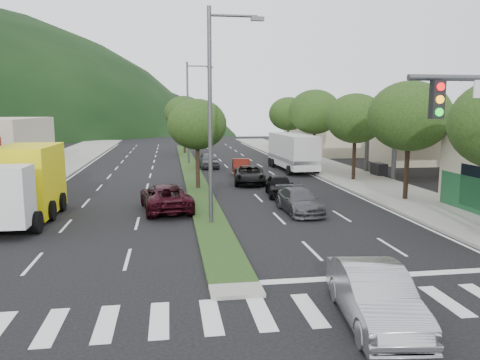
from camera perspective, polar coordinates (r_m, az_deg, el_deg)
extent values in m
plane|color=black|center=(14.85, -0.71, -12.87)|extent=(160.00, 160.00, 0.00)
cube|color=gray|center=(41.62, 11.68, 1.04)|extent=(5.00, 90.00, 0.15)
cube|color=gray|center=(40.60, -24.42, 0.26)|extent=(6.00, 90.00, 0.15)
cube|color=#1B3914|center=(42.07, -5.98, 1.23)|extent=(1.60, 56.00, 0.12)
cube|color=silver|center=(13.02, 0.55, -16.04)|extent=(19.00, 2.20, 0.01)
cube|color=black|center=(14.08, 22.89, 9.02)|extent=(0.35, 0.25, 1.05)
cube|color=silver|center=(41.35, 21.91, 7.40)|extent=(12.00, 8.00, 0.50)
cube|color=yellow|center=(41.36, 21.88, 6.92)|extent=(12.20, 8.20, 0.50)
cylinder|color=#47494C|center=(37.37, 18.31, 3.37)|extent=(0.36, 0.36, 4.60)
cylinder|color=#47494C|center=(41.87, 15.23, 4.02)|extent=(0.36, 0.36, 4.60)
cylinder|color=#47494C|center=(45.69, 24.47, 3.91)|extent=(0.36, 0.36, 4.60)
cube|color=black|center=(39.78, 16.57, 1.20)|extent=(0.80, 1.60, 1.10)
cube|color=black|center=(43.78, 26.10, 1.33)|extent=(0.80, 1.60, 1.10)
cube|color=beige|center=(61.59, 11.76, 5.80)|extent=(10.00, 16.00, 5.20)
cylinder|color=black|center=(29.40, 19.65, 1.51)|extent=(0.28, 0.28, 3.81)
ellipsoid|color=black|center=(29.20, 19.95, 7.34)|extent=(4.80, 4.80, 4.08)
cylinder|color=black|center=(36.60, 13.74, 2.90)|extent=(0.28, 0.28, 3.58)
ellipsoid|color=black|center=(36.44, 13.89, 7.30)|extent=(4.40, 4.40, 3.74)
cylinder|color=black|center=(45.96, 9.01, 4.36)|extent=(0.28, 0.28, 3.92)
ellipsoid|color=black|center=(45.84, 9.10, 8.21)|extent=(5.00, 5.00, 4.25)
cylinder|color=black|center=(55.56, 5.89, 5.03)|extent=(0.28, 0.28, 3.70)
ellipsoid|color=black|center=(55.46, 5.93, 8.02)|extent=(4.60, 4.60, 3.91)
cylinder|color=black|center=(31.95, -5.18, 2.05)|extent=(0.28, 0.28, 3.36)
ellipsoid|color=black|center=(31.76, -5.25, 6.79)|extent=(4.00, 4.00, 3.40)
cylinder|color=black|center=(57.82, -6.77, 5.18)|extent=(0.28, 0.28, 3.81)
ellipsoid|color=black|center=(57.72, -6.82, 8.14)|extent=(4.80, 4.80, 4.08)
cylinder|color=#47494C|center=(21.77, -3.67, 7.45)|extent=(0.20, 0.20, 10.00)
cylinder|color=#47494C|center=(22.28, -0.80, 19.39)|extent=(2.20, 0.12, 0.12)
cube|color=#47494C|center=(22.44, 2.14, 19.05)|extent=(0.60, 0.25, 0.18)
cylinder|color=#47494C|center=(46.72, -6.37, 8.03)|extent=(0.20, 0.20, 10.00)
cylinder|color=#47494C|center=(46.96, -5.09, 13.67)|extent=(2.20, 0.12, 0.12)
cube|color=#47494C|center=(47.04, -3.71, 13.56)|extent=(0.60, 0.25, 0.18)
imported|color=#999CA0|center=(12.74, 16.10, -13.39)|extent=(2.11, 4.64, 1.48)
imported|color=black|center=(25.60, -9.05, -2.09)|extent=(3.08, 5.52, 1.46)
imported|color=black|center=(29.75, 4.83, -0.62)|extent=(2.03, 4.11, 1.35)
imported|color=#45454A|center=(24.97, 7.24, -2.56)|extent=(1.90, 4.38, 1.25)
imported|color=#51140D|center=(39.30, 0.14, 1.63)|extent=(1.68, 4.06, 1.31)
imported|color=black|center=(34.38, 1.17, 0.63)|extent=(2.82, 4.99, 1.32)
imported|color=#4F5054|center=(43.95, -3.90, 2.40)|extent=(1.92, 4.16, 1.38)
cube|color=silver|center=(22.23, -27.23, -1.80)|extent=(2.46, 1.81, 2.57)
cube|color=yellow|center=(26.10, -24.32, 0.05)|extent=(2.61, 4.71, 3.46)
cube|color=black|center=(25.48, -24.68, -3.35)|extent=(2.30, 6.50, 0.33)
cylinder|color=black|center=(22.53, -23.53, -4.76)|extent=(0.34, 1.01, 1.00)
cylinder|color=black|center=(24.83, -22.05, -3.49)|extent=(0.34, 1.01, 1.00)
cylinder|color=black|center=(26.93, -20.94, -2.51)|extent=(0.34, 1.01, 1.00)
cylinder|color=black|center=(27.62, -26.14, -2.56)|extent=(0.34, 1.01, 1.00)
cube|color=#BDBDBD|center=(42.03, 6.44, 3.64)|extent=(2.58, 8.50, 2.81)
cube|color=slate|center=(42.09, 6.42, 2.69)|extent=(2.64, 8.50, 0.33)
cylinder|color=black|center=(45.09, 3.75, 2.22)|extent=(0.35, 0.85, 0.84)
cylinder|color=black|center=(45.71, 6.60, 2.27)|extent=(0.35, 0.85, 0.84)
cylinder|color=black|center=(44.12, 4.07, 2.07)|extent=(0.35, 0.85, 0.84)
cylinder|color=black|center=(44.75, 6.98, 2.12)|extent=(0.35, 0.85, 0.84)
cylinder|color=black|center=(38.95, 6.03, 1.17)|extent=(0.35, 0.85, 0.84)
cylinder|color=black|center=(39.67, 9.28, 1.24)|extent=(0.35, 0.85, 0.84)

